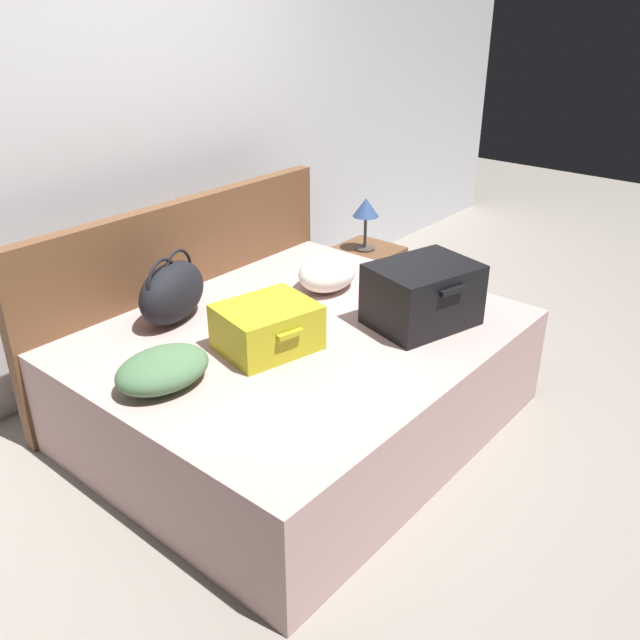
{
  "coord_description": "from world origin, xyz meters",
  "views": [
    {
      "loc": [
        -2.14,
        -1.52,
        2.0
      ],
      "look_at": [
        0.0,
        0.28,
        0.63
      ],
      "focal_mm": 37.89,
      "sensor_mm": 36.0,
      "label": 1
    }
  ],
  "objects": [
    {
      "name": "nightstand",
      "position": [
        1.27,
        0.96,
        0.22
      ],
      "size": [
        0.44,
        0.4,
        0.45
      ],
      "primitive_type": "cube",
      "color": "brown",
      "rests_on": "ground"
    },
    {
      "name": "duffel_bag",
      "position": [
        -0.31,
        0.96,
        0.68
      ],
      "size": [
        0.49,
        0.35,
        0.35
      ],
      "rotation": [
        0.0,
        0.0,
        0.3
      ],
      "color": "black",
      "rests_on": "bed"
    },
    {
      "name": "back_wall",
      "position": [
        0.0,
        1.65,
        1.3
      ],
      "size": [
        8.0,
        0.1,
        2.6
      ],
      "primitive_type": "cube",
      "color": "silver",
      "rests_on": "ground"
    },
    {
      "name": "bed",
      "position": [
        0.0,
        0.4,
        0.26
      ],
      "size": [
        1.99,
        1.63,
        0.53
      ],
      "primitive_type": "cube",
      "color": "#BC9993",
      "rests_on": "ground"
    },
    {
      "name": "ground_plane",
      "position": [
        0.0,
        0.0,
        0.0
      ],
      "size": [
        12.0,
        12.0,
        0.0
      ],
      "primitive_type": "plane",
      "color": "gray"
    },
    {
      "name": "pillow_near_headboard",
      "position": [
        -0.73,
        0.51,
        0.6
      ],
      "size": [
        0.43,
        0.33,
        0.15
      ],
      "primitive_type": "ellipsoid",
      "rotation": [
        0.0,
        0.0,
        -0.07
      ],
      "color": "#4C724C",
      "rests_on": "bed"
    },
    {
      "name": "table_lamp",
      "position": [
        1.27,
        0.96,
        0.71
      ],
      "size": [
        0.17,
        0.17,
        0.35
      ],
      "color": "#3F3833",
      "rests_on": "nightstand"
    },
    {
      "name": "headboard",
      "position": [
        0.0,
        1.25,
        0.5
      ],
      "size": [
        2.03,
        0.08,
        1.0
      ],
      "primitive_type": "cube",
      "color": "brown",
      "rests_on": "ground"
    },
    {
      "name": "hard_case_large",
      "position": [
        0.45,
        0.01,
        0.68
      ],
      "size": [
        0.57,
        0.49,
        0.3
      ],
      "rotation": [
        0.0,
        0.0,
        -0.27
      ],
      "color": "black",
      "rests_on": "bed"
    },
    {
      "name": "hard_case_medium",
      "position": [
        -0.22,
        0.41,
        0.63
      ],
      "size": [
        0.48,
        0.42,
        0.21
      ],
      "rotation": [
        0.0,
        0.0,
        -0.22
      ],
      "color": "gold",
      "rests_on": "bed"
    },
    {
      "name": "pillow_center_head",
      "position": [
        0.48,
        0.63,
        0.62
      ],
      "size": [
        0.43,
        0.35,
        0.19
      ],
      "primitive_type": "ellipsoid",
      "rotation": [
        0.0,
        0.0,
        0.16
      ],
      "color": "white",
      "rests_on": "bed"
    }
  ]
}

